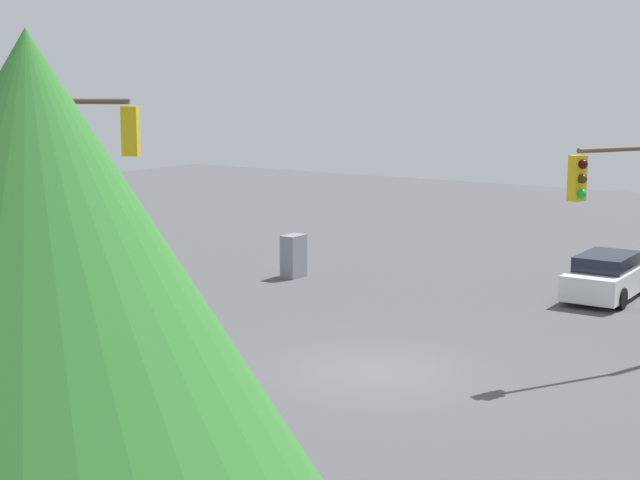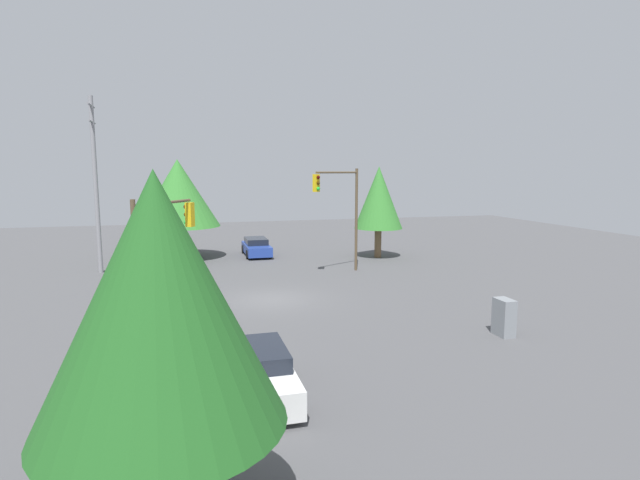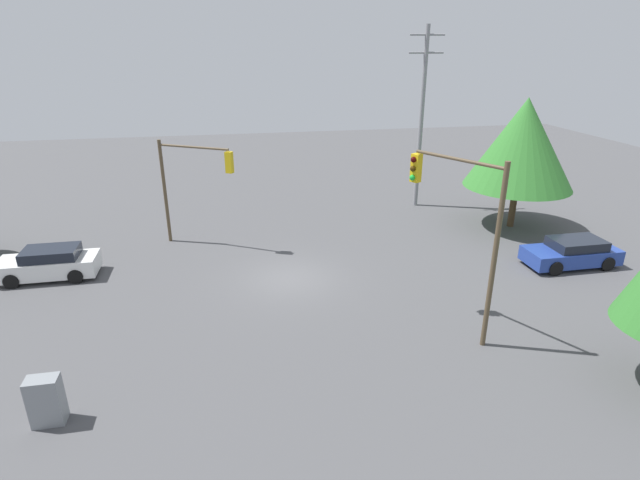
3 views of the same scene
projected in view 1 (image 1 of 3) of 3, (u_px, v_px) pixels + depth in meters
ground_plane at (375, 371)px, 23.38m from camera, size 80.00×80.00×0.00m
sedan_white at (608, 276)px, 30.96m from camera, size 4.28×1.86×1.44m
traffic_signal_main at (34, 189)px, 21.16m from camera, size 2.08×3.48×6.69m
electrical_cabinet at (294, 256)px, 34.17m from camera, size 0.88×0.56×1.49m
tree_left at (39, 311)px, 8.76m from camera, size 5.99×5.99×7.39m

